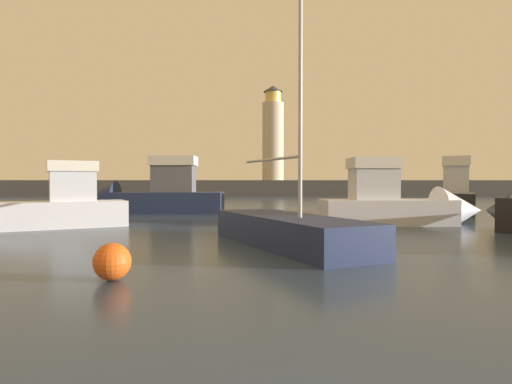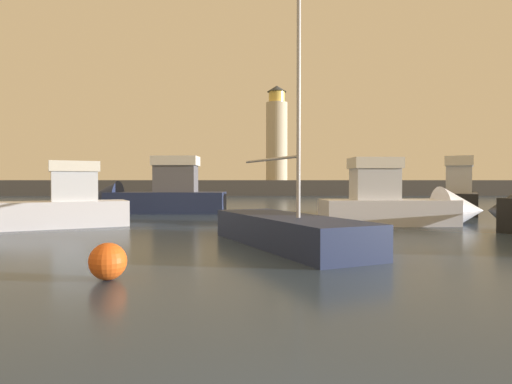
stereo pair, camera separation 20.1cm
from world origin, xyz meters
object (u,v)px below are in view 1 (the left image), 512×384
Objects in this scene: sailboat_moored at (288,229)px; motorboat_4 at (408,205)px; motorboat_1 at (457,195)px; motorboat_0 at (37,207)px; mooring_buoy at (112,262)px; lighthouse at (273,136)px; motorboat_3 at (145,197)px.

motorboat_4 is at bearing 46.49° from sailboat_moored.
motorboat_4 is at bearing -128.57° from motorboat_1.
motorboat_0 is 9.73× the size of mooring_buoy.
motorboat_1 is 10.95× the size of mooring_buoy.
motorboat_4 is 9.13m from sailboat_moored.
lighthouse is 1.84× the size of motorboat_4.
sailboat_moored is at bearing 48.36° from mooring_buoy.
motorboat_3 is at bearing 101.17° from mooring_buoy.
mooring_buoy is at bearing -78.83° from motorboat_3.
motorboat_1 is at bearing -75.42° from lighthouse.
motorboat_0 is 0.77× the size of motorboat_3.
motorboat_3 is at bearing 75.47° from motorboat_0.
mooring_buoy is at bearing -131.10° from motorboat_1.
motorboat_0 is at bearing -104.53° from motorboat_3.
motorboat_1 is 19.08m from sailboat_moored.
sailboat_moored is 6.03m from mooring_buoy.
mooring_buoy is at bearing -97.08° from lighthouse.
lighthouse is 45.46m from motorboat_4.
sailboat_moored is (-2.92, -51.22, -8.46)m from lighthouse.
motorboat_4 reaches higher than motorboat_0.
motorboat_1 reaches higher than mooring_buoy.
motorboat_1 is 0.87× the size of motorboat_3.
motorboat_3 is (-10.69, -36.63, -7.94)m from lighthouse.
lighthouse is 38.84m from motorboat_1.
motorboat_0 is (-13.10, -45.94, -8.09)m from lighthouse.
motorboat_4 is (16.46, 1.33, -0.01)m from motorboat_0.
motorboat_0 is at bearing 122.28° from mooring_buoy.
lighthouse reaches higher than mooring_buoy.
motorboat_1 is (22.68, 9.13, 0.23)m from motorboat_0.
mooring_buoy is (-10.28, -11.12, -0.51)m from motorboat_4.
motorboat_3 is 16.16m from motorboat_4.
motorboat_4 is at bearing 47.23° from mooring_buoy.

